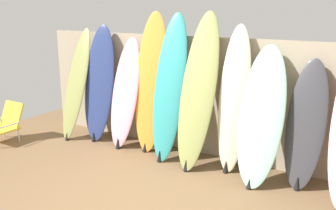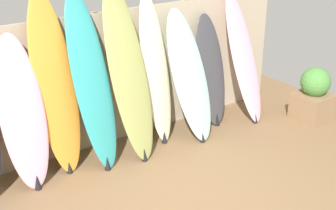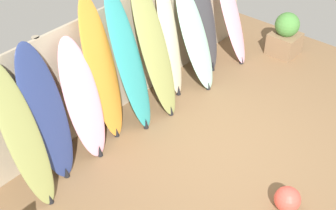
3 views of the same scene
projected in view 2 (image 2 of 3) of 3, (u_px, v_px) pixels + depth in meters
The scene contains 10 objects.
fence_back at pixel (99, 81), 6.11m from camera, with size 6.08×0.11×1.80m.
surfboard_pink_2 at pixel (22, 114), 5.22m from camera, with size 0.54×0.56×1.77m.
surfboard_orange_3 at pixel (55, 87), 5.44m from camera, with size 0.58×0.51×2.17m.
surfboard_teal_4 at pixel (92, 83), 5.58m from camera, with size 0.56×0.73×2.16m.
surfboard_olive_5 at pixel (129, 74), 5.81m from camera, with size 0.55×0.79×2.19m.
surfboard_cream_6 at pixel (156, 71), 6.20m from camera, with size 0.48×0.52×2.01m.
surfboard_seafoam_7 at pixel (190, 76), 6.36m from camera, with size 0.64×0.80×1.77m.
surfboard_charcoal_8 at pixel (211, 72), 6.79m from camera, with size 0.49×0.46×1.62m.
surfboard_pink_9 at pixel (244, 59), 6.92m from camera, with size 0.49×0.80×1.87m.
planter_box at pixel (314, 95), 7.03m from camera, with size 0.49×0.51×0.82m.
Camera 2 is at (-2.62, -3.18, 3.03)m, focal length 50.00 mm.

